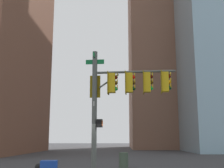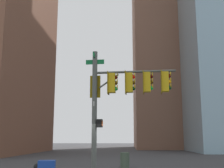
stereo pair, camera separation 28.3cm
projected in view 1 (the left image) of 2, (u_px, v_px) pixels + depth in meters
The scene contains 3 objects.
signal_pole_assembly at pixel (118, 92), 14.74m from camera, with size 1.16×4.60×6.28m.
litter_bin at pixel (124, 160), 17.71m from camera, with size 0.56×0.56×0.95m, color #384738.
building_brick_midblock at pixel (178, 35), 59.01m from camera, with size 20.35×19.66×45.25m, color #845B47.
Camera 1 is at (15.10, 1.27, 1.78)m, focal length 46.39 mm.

